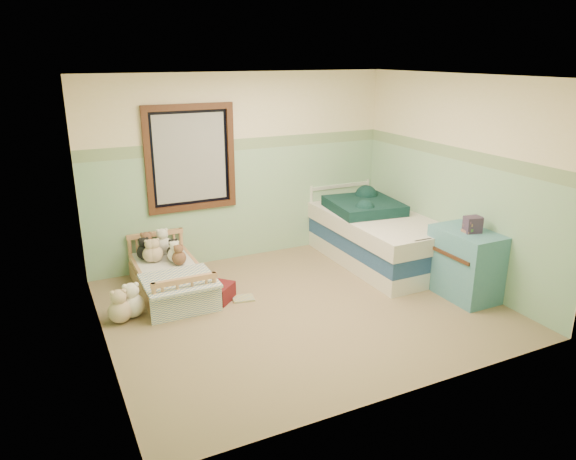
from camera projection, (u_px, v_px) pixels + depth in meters
name	position (u px, v px, depth m)	size (l,w,h in m)	color
floor	(302.00, 308.00, 6.00)	(4.20, 3.60, 0.02)	olive
ceiling	(304.00, 76.00, 5.21)	(4.20, 3.60, 0.02)	silver
wall_back	(242.00, 168.00, 7.14)	(4.20, 0.04, 2.50)	beige
wall_front	(411.00, 255.00, 4.07)	(4.20, 0.04, 2.50)	beige
wall_left	(94.00, 227.00, 4.74)	(0.04, 3.60, 2.50)	beige
wall_right	(456.00, 180.00, 6.47)	(0.04, 3.60, 2.50)	beige
wainscot_mint	(243.00, 205.00, 7.29)	(4.20, 0.01, 1.50)	#8FB293
border_strip	(241.00, 144.00, 7.03)	(4.20, 0.01, 0.15)	#467045
window_frame	(191.00, 158.00, 6.76)	(1.16, 0.06, 1.36)	#452B18
window_blinds	(190.00, 158.00, 6.77)	(0.92, 0.01, 1.12)	#B2B2B0
toddler_bed_frame	(171.00, 284.00, 6.36)	(0.72, 1.44, 0.18)	tan
toddler_mattress	(170.00, 273.00, 6.31)	(0.66, 1.38, 0.12)	silver
patchwork_quilt	(179.00, 281.00, 5.91)	(0.78, 0.72, 0.03)	#5C7BAD
plush_bed_brown	(147.00, 248.00, 6.62)	(0.22, 0.22, 0.22)	brown
plush_bed_white	(163.00, 245.00, 6.70)	(0.23, 0.23, 0.23)	silver
plush_bed_tan	(155.00, 254.00, 6.46)	(0.20, 0.20, 0.20)	#D5B58E
plush_bed_dark	(174.00, 252.00, 6.56)	(0.17, 0.17, 0.17)	black
plush_floor_cream	(132.00, 305.00, 5.74)	(0.26, 0.26, 0.26)	white
plush_floor_tan	(120.00, 311.00, 5.62)	(0.25, 0.25, 0.25)	#D5B58E
twin_bed_frame	(377.00, 254.00, 7.27)	(1.04, 2.07, 0.22)	white
twin_boxspring	(378.00, 239.00, 7.20)	(1.04, 2.07, 0.22)	navy
twin_mattress	(379.00, 224.00, 7.13)	(1.08, 2.12, 0.22)	silver
teal_blanket	(364.00, 206.00, 7.31)	(0.88, 0.93, 0.14)	black
dresser	(465.00, 264.00, 6.17)	(0.50, 0.80, 0.80)	teal
book_stack	(473.00, 225.00, 5.97)	(0.18, 0.14, 0.18)	#492828
red_pillow	(219.00, 292.00, 6.13)	(0.32, 0.28, 0.20)	maroon
floor_book	(243.00, 298.00, 6.18)	(0.25, 0.19, 0.02)	yellow
extra_plush_0	(146.00, 250.00, 6.62)	(0.18, 0.18, 0.18)	silver
extra_plush_1	(145.00, 252.00, 6.53)	(0.19, 0.19, 0.19)	black
extra_plush_2	(151.00, 254.00, 6.45)	(0.20, 0.20, 0.20)	#D5B58E
extra_plush_3	(179.00, 258.00, 6.37)	(0.17, 0.17, 0.17)	brown
extra_plush_4	(175.00, 255.00, 6.45)	(0.18, 0.18, 0.18)	white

